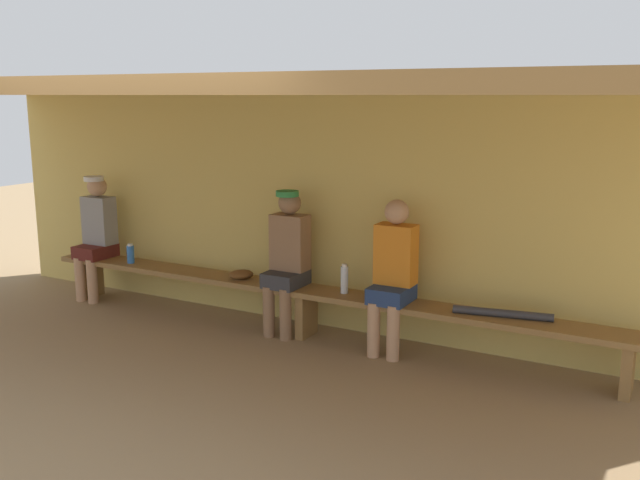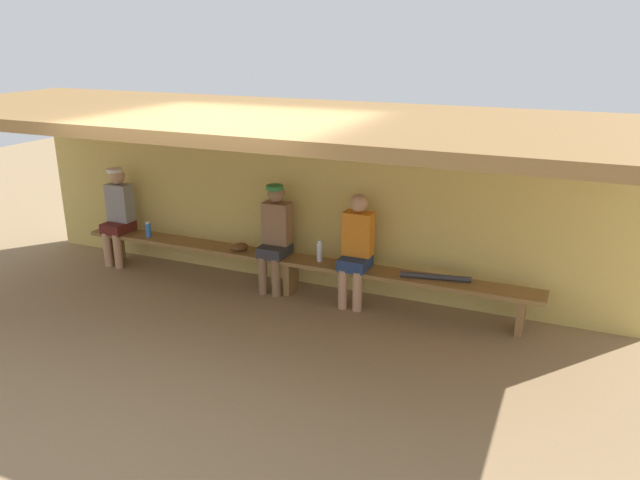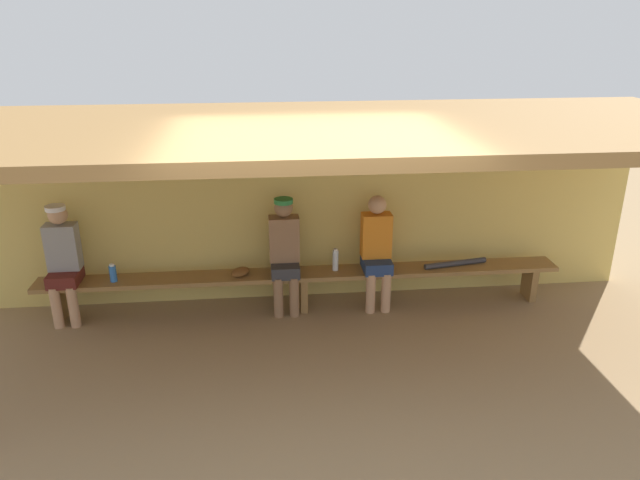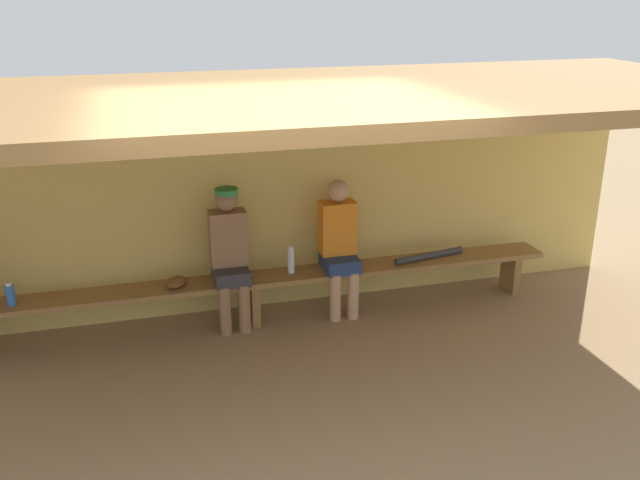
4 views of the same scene
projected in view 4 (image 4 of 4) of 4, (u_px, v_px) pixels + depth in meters
The scene contains 10 objects.
ground_plane at pixel (291, 410), 5.42m from camera, with size 24.00×24.00×0.00m, color #937754.
back_wall at pixel (242, 199), 6.84m from camera, with size 8.00×0.20×2.20m, color #D8BC60.
dugout_roof at pixel (265, 100), 5.26m from camera, with size 8.00×2.80×0.12m, color olive.
bench at pixel (253, 285), 6.68m from camera, with size 6.00×0.36×0.46m.
player_middle at pixel (339, 242), 6.78m from camera, with size 0.34×0.42×1.34m.
player_with_sunglasses at pixel (229, 251), 6.51m from camera, with size 0.34×0.42×1.34m.
water_bottle_blue at pixel (10, 294), 6.06m from camera, with size 0.08×0.08×0.21m.
water_bottle_orange at pixel (291, 260), 6.73m from camera, with size 0.07×0.07×0.27m.
baseball_glove_dark_brown at pixel (176, 282), 6.45m from camera, with size 0.24×0.17×0.09m, color brown.
baseball_bat at pixel (429, 256), 7.10m from camera, with size 0.07×0.07×0.78m, color #333338.
Camera 4 is at (-1.02, -4.52, 3.10)m, focal length 39.56 mm.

